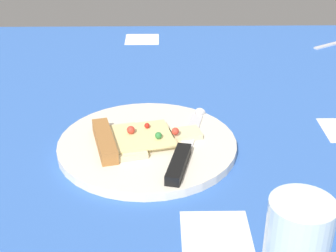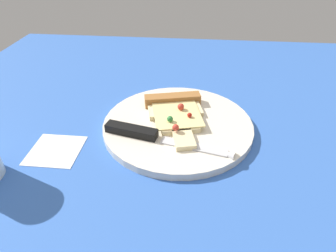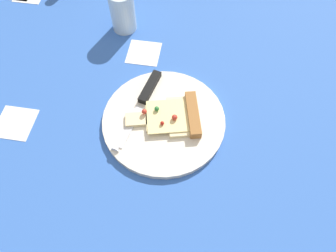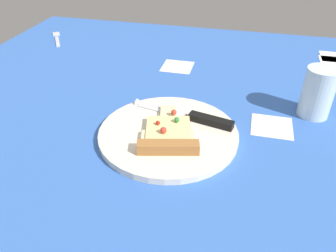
% 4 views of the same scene
% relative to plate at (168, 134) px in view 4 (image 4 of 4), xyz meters
% --- Properties ---
extents(ground_plane, '(1.30, 1.30, 0.03)m').
position_rel_plate_xyz_m(ground_plane, '(0.09, 0.05, -0.02)').
color(ground_plane, '#3360B7').
rests_on(ground_plane, ground).
extents(plate, '(0.30, 0.30, 0.01)m').
position_rel_plate_xyz_m(plate, '(0.00, 0.00, 0.00)').
color(plate, silver).
rests_on(plate, ground_plane).
extents(pizza_slice, '(0.19, 0.13, 0.03)m').
position_rel_plate_xyz_m(pizza_slice, '(-0.02, -0.01, 0.02)').
color(pizza_slice, beige).
rests_on(pizza_slice, plate).
extents(knife, '(0.07, 0.24, 0.02)m').
position_rel_plate_xyz_m(knife, '(0.06, -0.04, 0.01)').
color(knife, silver).
rests_on(knife, plate).
extents(drinking_glass, '(0.07, 0.07, 0.12)m').
position_rel_plate_xyz_m(drinking_glass, '(0.17, -0.31, 0.05)').
color(drinking_glass, silver).
rests_on(drinking_glass, ground_plane).
extents(fork, '(0.14, 0.10, 0.01)m').
position_rel_plate_xyz_m(fork, '(0.49, 0.54, -0.00)').
color(fork, silver).
rests_on(fork, ground_plane).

